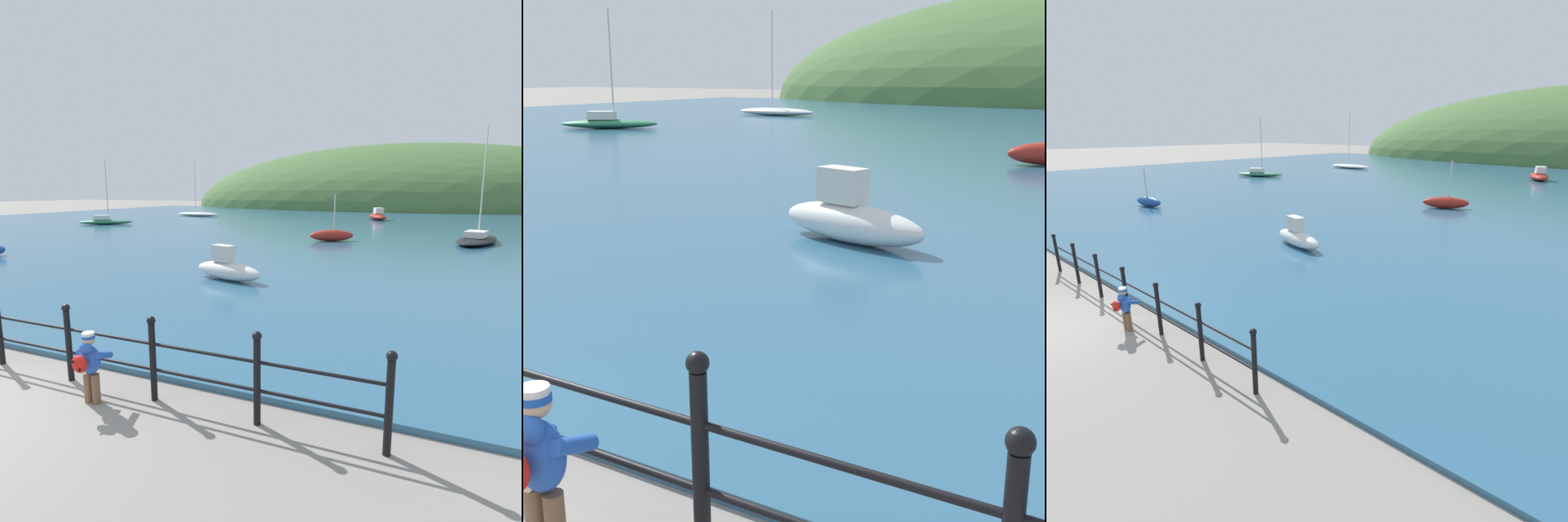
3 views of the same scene
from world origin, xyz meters
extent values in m
cube|color=#2D5B7A|center=(0.00, 32.00, 0.05)|extent=(80.00, 60.00, 0.10)
ellipsoid|color=#476B38|center=(0.00, 71.95, 0.00)|extent=(74.83, 41.15, 21.22)
cylinder|color=black|center=(0.55, 1.50, 0.55)|extent=(0.09, 0.09, 1.10)
sphere|color=black|center=(0.55, 1.50, 1.15)|extent=(0.12, 0.12, 0.12)
cylinder|color=black|center=(2.10, 1.50, 0.55)|extent=(0.09, 0.09, 1.10)
sphere|color=black|center=(2.10, 1.50, 1.15)|extent=(0.12, 0.12, 0.12)
cylinder|color=black|center=(3.65, 1.50, 0.55)|extent=(0.09, 0.09, 1.10)
sphere|color=black|center=(3.65, 1.50, 1.15)|extent=(0.12, 0.12, 0.12)
cylinder|color=black|center=(5.20, 1.50, 0.55)|extent=(0.09, 0.09, 1.10)
sphere|color=black|center=(5.20, 1.50, 1.15)|extent=(0.12, 0.12, 0.12)
cylinder|color=black|center=(0.55, 1.50, 0.82)|extent=(9.30, 0.04, 0.04)
cylinder|color=black|center=(0.55, 1.50, 0.45)|extent=(9.30, 0.04, 0.04)
cylinder|color=brown|center=(1.30, 1.11, 0.21)|extent=(0.11, 0.11, 0.42)
cylinder|color=brown|center=(1.43, 1.12, 0.21)|extent=(0.11, 0.11, 0.42)
ellipsoid|color=blue|center=(1.36, 1.11, 0.62)|extent=(0.32, 0.25, 0.40)
ellipsoid|color=blue|center=(1.37, 1.06, 0.80)|extent=(0.21, 0.14, 0.18)
cylinder|color=blue|center=(1.22, 1.19, 0.67)|extent=(0.12, 0.32, 0.19)
cylinder|color=blue|center=(1.50, 1.22, 0.67)|extent=(0.12, 0.32, 0.19)
sphere|color=tan|center=(1.36, 1.11, 0.92)|extent=(0.17, 0.17, 0.17)
cylinder|color=#194CB2|center=(1.36, 1.11, 0.94)|extent=(0.17, 0.17, 0.04)
cylinder|color=silver|center=(1.36, 1.11, 0.98)|extent=(0.16, 0.16, 0.04)
ellipsoid|color=red|center=(1.38, 0.92, 0.64)|extent=(0.23, 0.15, 0.24)
sphere|color=black|center=(1.34, 0.85, 0.70)|extent=(0.04, 0.04, 0.04)
sphere|color=black|center=(1.44, 0.86, 0.59)|extent=(0.04, 0.04, 0.04)
ellipsoid|color=maroon|center=(0.74, 37.87, 0.41)|extent=(2.63, 4.10, 0.61)
cube|color=silver|center=(0.85, 37.60, 0.99)|extent=(1.08, 1.28, 0.55)
ellipsoid|color=maroon|center=(0.46, 19.53, 0.41)|extent=(2.51, 1.70, 0.62)
cylinder|color=beige|center=(0.57, 19.58, 1.70)|extent=(0.07, 0.07, 1.95)
ellipsoid|color=black|center=(7.85, 21.52, 0.28)|extent=(3.03, 5.40, 0.36)
cube|color=silver|center=(7.74, 21.15, 0.63)|extent=(1.29, 1.64, 0.33)
cylinder|color=beige|center=(7.92, 21.77, 3.29)|extent=(0.07, 0.07, 5.65)
ellipsoid|color=silver|center=(-18.31, 36.19, 0.32)|extent=(5.00, 1.37, 0.44)
cylinder|color=beige|center=(-18.56, 36.19, 3.29)|extent=(0.07, 0.07, 5.50)
ellipsoid|color=silver|center=(-0.28, 8.38, 0.39)|extent=(2.64, 1.33, 0.57)
cube|color=silver|center=(-0.47, 8.43, 0.93)|extent=(0.79, 0.55, 0.51)
ellipsoid|color=#287551|center=(-19.54, 23.60, 0.30)|extent=(4.35, 3.38, 0.40)
cube|color=silver|center=(-19.81, 23.43, 0.68)|extent=(1.40, 1.24, 0.36)
cylinder|color=beige|center=(-19.36, 23.72, 2.89)|extent=(0.07, 0.07, 4.78)
camera|label=1|loc=(5.48, -2.77, 2.87)|focal=28.00mm
camera|label=2|loc=(4.15, -1.14, 2.52)|focal=50.00mm
camera|label=3|loc=(9.76, -2.26, 4.22)|focal=28.00mm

